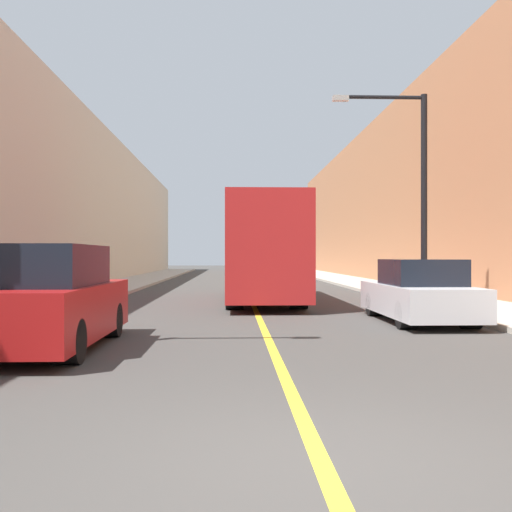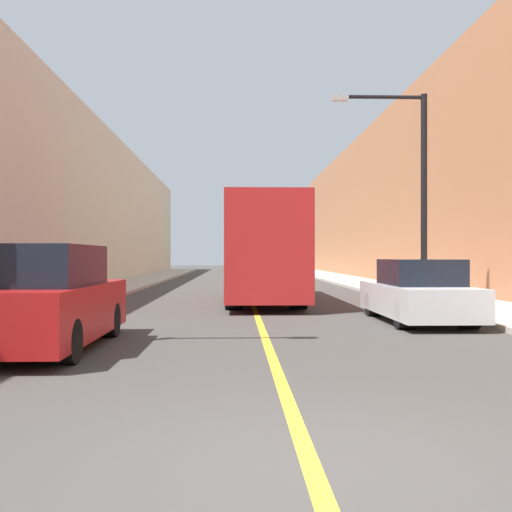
# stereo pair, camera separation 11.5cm
# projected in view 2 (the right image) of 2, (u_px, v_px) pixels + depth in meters

# --- Properties ---
(ground_plane) EXTENTS (200.00, 200.00, 0.00)m
(ground_plane) POSITION_uv_depth(u_px,v_px,m) (312.00, 468.00, 4.53)
(ground_plane) COLOR #3F3D3A
(sidewalk_left) EXTENTS (3.18, 72.00, 0.13)m
(sidewalk_left) POSITION_uv_depth(u_px,v_px,m) (130.00, 283.00, 34.28)
(sidewalk_left) COLOR #B2AA9E
(sidewalk_left) RESTS_ON ground
(sidewalk_right) EXTENTS (3.18, 72.00, 0.13)m
(sidewalk_right) POSITION_uv_depth(u_px,v_px,m) (360.00, 283.00, 34.73)
(sidewalk_right) COLOR #B2AA9E
(sidewalk_right) RESTS_ON ground
(building_row_left) EXTENTS (4.00, 72.00, 9.36)m
(building_row_left) POSITION_uv_depth(u_px,v_px,m) (67.00, 202.00, 34.16)
(building_row_left) COLOR beige
(building_row_left) RESTS_ON ground
(building_row_right) EXTENTS (4.00, 72.00, 10.24)m
(building_row_right) POSITION_uv_depth(u_px,v_px,m) (421.00, 196.00, 34.86)
(building_row_right) COLOR #B2724C
(building_row_right) RESTS_ON ground
(road_center_line) EXTENTS (0.16, 72.00, 0.01)m
(road_center_line) POSITION_uv_depth(u_px,v_px,m) (246.00, 284.00, 34.51)
(road_center_line) COLOR gold
(road_center_line) RESTS_ON ground
(bus) EXTENTS (2.45, 10.09, 3.46)m
(bus) POSITION_uv_depth(u_px,v_px,m) (261.00, 250.00, 21.11)
(bus) COLOR #AD1E1E
(bus) RESTS_ON ground
(parked_suv_left) EXTENTS (1.93, 4.84, 1.79)m
(parked_suv_left) POSITION_uv_depth(u_px,v_px,m) (43.00, 301.00, 10.26)
(parked_suv_left) COLOR maroon
(parked_suv_left) RESTS_ON ground
(car_right_near) EXTENTS (1.81, 4.73, 1.53)m
(car_right_near) POSITION_uv_depth(u_px,v_px,m) (418.00, 294.00, 14.53)
(car_right_near) COLOR silver
(car_right_near) RESTS_ON ground
(street_lamp_right) EXTENTS (3.00, 0.24, 6.58)m
(street_lamp_right) POSITION_uv_depth(u_px,v_px,m) (414.00, 181.00, 18.81)
(street_lamp_right) COLOR black
(street_lamp_right) RESTS_ON sidewalk_right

